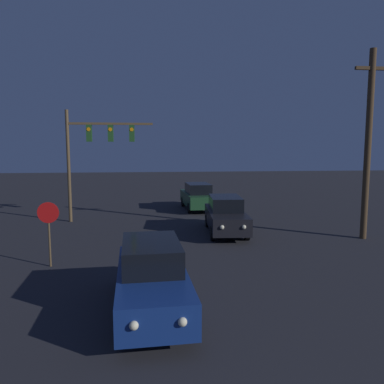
# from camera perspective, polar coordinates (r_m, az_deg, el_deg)

# --- Properties ---
(car_near) EXTENTS (1.88, 4.69, 1.72)m
(car_near) POSITION_cam_1_polar(r_m,az_deg,el_deg) (9.56, -6.14, -12.72)
(car_near) COLOR navy
(car_near) RESTS_ON ground_plane
(car_mid) EXTENTS (1.96, 4.71, 1.72)m
(car_mid) POSITION_cam_1_polar(r_m,az_deg,el_deg) (17.84, 5.15, -3.49)
(car_mid) COLOR black
(car_mid) RESTS_ON ground_plane
(car_far) EXTENTS (1.91, 4.70, 1.72)m
(car_far) POSITION_cam_1_polar(r_m,az_deg,el_deg) (24.42, 0.85, -0.66)
(car_far) COLOR #1E4728
(car_far) RESTS_ON ground_plane
(traffic_signal_mast) EXTENTS (4.64, 0.30, 6.04)m
(traffic_signal_mast) POSITION_cam_1_polar(r_m,az_deg,el_deg) (21.02, -14.80, 6.85)
(traffic_signal_mast) COLOR brown
(traffic_signal_mast) RESTS_ON ground_plane
(stop_sign) EXTENTS (0.71, 0.07, 2.23)m
(stop_sign) POSITION_cam_1_polar(r_m,az_deg,el_deg) (13.55, -21.02, -4.26)
(stop_sign) COLOR brown
(stop_sign) RESTS_ON ground_plane
(utility_pole) EXTENTS (1.51, 0.28, 8.21)m
(utility_pole) POSITION_cam_1_polar(r_m,az_deg,el_deg) (18.08, 25.25, 6.80)
(utility_pole) COLOR #4C3823
(utility_pole) RESTS_ON ground_plane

